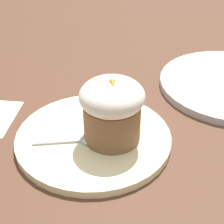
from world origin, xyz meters
TOP-DOWN VIEW (x-y plane):
  - ground_plane at (0.00, 0.00)m, footprint 4.00×4.00m
  - dessert_plate at (0.00, 0.00)m, footprint 0.25×0.25m
  - carrot_cake at (0.01, 0.03)m, footprint 0.10×0.10m
  - spoon at (0.01, -0.01)m, footprint 0.04×0.12m

SIDE VIEW (x-z plane):
  - ground_plane at x=0.00m, z-range 0.00..0.00m
  - dessert_plate at x=0.00m, z-range 0.00..0.01m
  - spoon at x=0.01m, z-range 0.01..0.02m
  - carrot_cake at x=0.01m, z-range 0.01..0.12m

